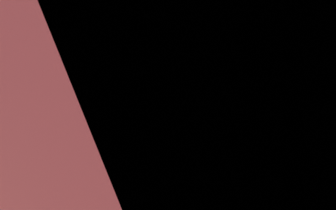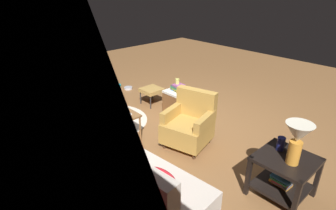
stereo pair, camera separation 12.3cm
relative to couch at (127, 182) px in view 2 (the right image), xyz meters
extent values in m
plane|color=olive|center=(0.97, -1.89, -0.33)|extent=(12.00, 12.00, 0.00)
cube|color=silver|center=(0.01, -0.06, -0.11)|extent=(1.97, 1.01, 0.44)
cube|color=silver|center=(-0.03, 0.28, 0.39)|extent=(1.91, 0.34, 0.56)
ellipsoid|color=red|center=(-0.44, -0.11, 0.25)|extent=(0.42, 0.27, 0.28)
ellipsoid|color=white|center=(0.01, -0.06, 0.25)|extent=(0.42, 0.26, 0.28)
ellipsoid|color=#DB4C6B|center=(0.45, -0.02, 0.25)|extent=(0.41, 0.18, 0.28)
cube|color=#B78C3F|center=(0.43, -1.43, -0.07)|extent=(0.81, 0.81, 0.32)
cube|color=#B78C3F|center=(0.50, -1.70, 0.31)|extent=(0.67, 0.31, 0.45)
cube|color=#B78C3F|center=(0.71, -1.36, 0.18)|extent=(0.24, 0.57, 0.18)
cube|color=#B78C3F|center=(0.15, -1.51, 0.18)|extent=(0.24, 0.57, 0.18)
cylinder|color=#3F2819|center=(0.61, -1.11, -0.28)|extent=(0.05, 0.05, 0.10)
cylinder|color=#3F2819|center=(0.10, -1.25, -0.28)|extent=(0.05, 0.05, 0.10)
cylinder|color=#3F2819|center=(0.75, -1.62, -0.28)|extent=(0.05, 0.05, 0.10)
cylinder|color=#3F2819|center=(0.24, -1.76, -0.28)|extent=(0.05, 0.05, 0.10)
cube|color=black|center=(-1.13, -1.47, 0.20)|extent=(0.64, 0.64, 0.04)
cube|color=black|center=(-1.13, -1.47, -0.19)|extent=(0.58, 0.58, 0.03)
cube|color=black|center=(-1.42, -1.76, -0.06)|extent=(0.05, 0.05, 0.55)
cube|color=black|center=(-0.84, -1.76, -0.06)|extent=(0.05, 0.05, 0.55)
cube|color=black|center=(-1.42, -1.18, -0.06)|extent=(0.05, 0.05, 0.55)
cube|color=black|center=(-0.84, -1.18, -0.06)|extent=(0.05, 0.05, 0.55)
cylinder|color=orange|center=(-1.21, -1.42, 0.36)|extent=(0.14, 0.14, 0.28)
cone|color=white|center=(-1.21, -1.42, 0.61)|extent=(0.30, 0.30, 0.22)
cylinder|color=navy|center=(-0.99, -1.57, 0.30)|extent=(0.10, 0.10, 0.17)
cube|color=orange|center=(-1.11, -1.48, -0.16)|extent=(0.25, 0.16, 0.03)
cube|color=#595960|center=(-1.13, -1.46, -0.14)|extent=(0.21, 0.16, 0.02)
cube|color=red|center=(-1.12, -1.48, -0.12)|extent=(0.21, 0.21, 0.02)
cube|color=#338C4C|center=(-1.12, -1.46, -0.09)|extent=(0.22, 0.18, 0.02)
cube|color=#2D72B2|center=(-1.12, -1.48, -0.07)|extent=(0.25, 0.18, 0.02)
cube|color=olive|center=(1.28, -0.77, 0.13)|extent=(0.56, 0.44, 0.03)
cylinder|color=olive|center=(1.03, -0.96, -0.11)|extent=(0.03, 0.03, 0.45)
cylinder|color=olive|center=(1.53, -0.96, -0.11)|extent=(0.03, 0.03, 0.45)
cylinder|color=olive|center=(1.03, -0.58, -0.11)|extent=(0.03, 0.03, 0.45)
cylinder|color=olive|center=(1.53, -0.58, -0.11)|extent=(0.03, 0.03, 0.45)
cube|color=silver|center=(1.28, -0.77, 0.16)|extent=(0.32, 0.22, 0.02)
cube|color=silver|center=(1.28, -0.66, 0.26)|extent=(0.32, 0.06, 0.20)
cube|color=black|center=(2.61, 0.32, 0.22)|extent=(1.10, 0.56, 1.10)
cube|color=black|center=(2.61, 0.30, 0.37)|extent=(0.88, 0.45, 0.56)
cube|color=black|center=(2.61, 0.34, 0.33)|extent=(0.64, 0.40, 0.48)
cube|color=#384C51|center=(2.61, 0.14, 0.33)|extent=(0.54, 0.01, 0.38)
cube|color=brown|center=(1.37, -2.15, -0.11)|extent=(0.44, 0.44, 0.44)
cube|color=silver|center=(1.37, -2.15, 0.13)|extent=(0.45, 0.45, 0.04)
cube|color=#2D72B2|center=(1.38, -2.16, 0.16)|extent=(0.25, 0.20, 0.03)
cube|color=gold|center=(1.37, -2.14, 0.19)|extent=(0.27, 0.22, 0.03)
cube|color=#338C4C|center=(1.37, -2.14, 0.22)|extent=(0.25, 0.21, 0.03)
cube|color=#595960|center=(1.38, -2.14, 0.24)|extent=(0.25, 0.20, 0.03)
cube|color=#994C8C|center=(1.36, -2.15, 0.27)|extent=(0.20, 0.19, 0.03)
cylinder|color=#D8D866|center=(1.40, -2.15, 0.33)|extent=(0.08, 0.08, 0.10)
cube|color=#AD8442|center=(2.06, -2.04, -0.01)|extent=(0.40, 0.40, 0.08)
cylinder|color=#262628|center=(1.89, -2.21, -0.19)|extent=(0.02, 0.02, 0.28)
cylinder|color=#262628|center=(2.23, -2.21, -0.19)|extent=(0.02, 0.02, 0.28)
cylinder|color=#262628|center=(1.89, -1.87, -0.19)|extent=(0.02, 0.02, 0.28)
cylinder|color=#262628|center=(2.23, -1.87, -0.19)|extent=(0.02, 0.02, 0.28)
cylinder|color=beige|center=(2.00, -0.93, -0.33)|extent=(1.45, 1.45, 0.01)
cylinder|color=silver|center=(3.15, -2.18, -0.31)|extent=(0.20, 0.20, 0.05)
cylinder|color=teal|center=(3.49, -2.07, -0.31)|extent=(0.20, 0.20, 0.05)
cylinder|color=brown|center=(3.37, -0.99, -0.22)|extent=(0.20, 0.20, 0.22)
sphere|color=#2D6B33|center=(3.37, -0.99, 0.05)|extent=(0.34, 0.34, 0.34)
camera|label=1|loc=(-2.04, 1.40, 2.09)|focal=29.08mm
camera|label=2|loc=(-2.12, 1.31, 2.09)|focal=29.08mm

